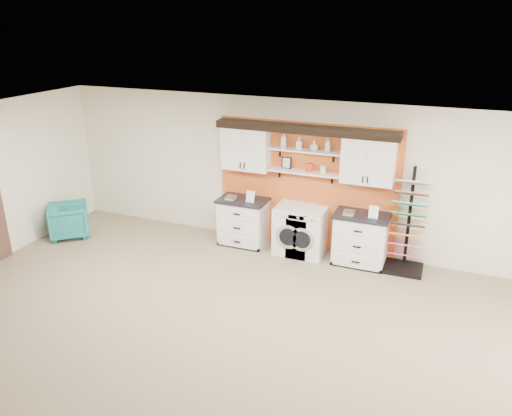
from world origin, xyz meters
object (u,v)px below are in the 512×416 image
at_px(washer, 294,229).
at_px(dryer, 307,232).
at_px(armchair, 69,220).
at_px(base_cabinet_right, 360,239).
at_px(sample_rack, 406,240).
at_px(base_cabinet_left, 243,221).

bearing_deg(washer, dryer, 0.00).
distance_m(dryer, armchair, 4.76).
relative_size(base_cabinet_right, sample_rack, 0.52).
xyz_separation_m(base_cabinet_left, sample_rack, (3.03, 0.04, 0.11)).
bearing_deg(washer, base_cabinet_right, 0.16).
xyz_separation_m(base_cabinet_right, dryer, (-0.98, -0.00, -0.02)).
bearing_deg(dryer, armchair, -167.93).
relative_size(dryer, armchair, 1.20).
height_order(base_cabinet_right, sample_rack, sample_rack).
relative_size(base_cabinet_right, washer, 1.05).
bearing_deg(dryer, washer, -180.00).
distance_m(sample_rack, armchair, 6.49).
relative_size(base_cabinet_left, base_cabinet_right, 0.97).
relative_size(sample_rack, armchair, 2.47).
height_order(washer, sample_rack, sample_rack).
bearing_deg(washer, sample_rack, 1.19).
bearing_deg(base_cabinet_left, dryer, -0.15).
distance_m(base_cabinet_right, sample_rack, 0.78).
xyz_separation_m(washer, dryer, (0.26, 0.00, -0.01)).
distance_m(base_cabinet_left, washer, 1.02).
relative_size(base_cabinet_left, sample_rack, 0.51).
bearing_deg(sample_rack, base_cabinet_left, -179.97).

